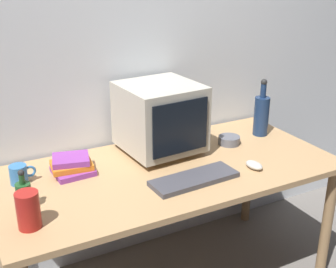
% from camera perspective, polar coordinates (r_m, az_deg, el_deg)
% --- Properties ---
extents(back_wall, '(4.00, 0.08, 2.50)m').
position_cam_1_polar(back_wall, '(2.44, -5.19, 11.29)').
color(back_wall, silver).
rests_on(back_wall, ground).
extents(desk, '(1.69, 0.81, 0.72)m').
position_cam_1_polar(desk, '(2.24, 0.00, -6.13)').
color(desk, tan).
rests_on(desk, ground).
extents(crt_monitor, '(0.41, 0.41, 0.37)m').
position_cam_1_polar(crt_monitor, '(2.31, -1.04, 2.11)').
color(crt_monitor, '#B2AD9E').
rests_on(crt_monitor, desk).
extents(keyboard, '(0.43, 0.17, 0.02)m').
position_cam_1_polar(keyboard, '(2.08, 3.37, -5.76)').
color(keyboard, '#3F3F47').
rests_on(keyboard, desk).
extents(computer_mouse, '(0.07, 0.11, 0.04)m').
position_cam_1_polar(computer_mouse, '(2.23, 10.97, -3.93)').
color(computer_mouse, beige).
rests_on(computer_mouse, desk).
extents(bottle_tall, '(0.09, 0.09, 0.33)m').
position_cam_1_polar(bottle_tall, '(2.63, 11.88, 2.50)').
color(bottle_tall, navy).
rests_on(bottle_tall, desk).
extents(bottle_short, '(0.06, 0.06, 0.18)m').
position_cam_1_polar(bottle_short, '(1.92, -17.97, -7.43)').
color(bottle_short, '#1E4C23').
rests_on(bottle_short, desk).
extents(book_stack, '(0.21, 0.20, 0.08)m').
position_cam_1_polar(book_stack, '(2.19, -12.21, -3.97)').
color(book_stack, '#843893').
rests_on(book_stack, desk).
extents(mug, '(0.12, 0.08, 0.09)m').
position_cam_1_polar(mug, '(2.15, -18.52, -4.92)').
color(mug, '#3370B2').
rests_on(mug, desk).
extents(cd_spindle, '(0.12, 0.12, 0.04)m').
position_cam_1_polar(cd_spindle, '(2.49, 7.83, -0.79)').
color(cd_spindle, '#595B66').
rests_on(cd_spindle, desk).
extents(metal_canister, '(0.09, 0.09, 0.15)m').
position_cam_1_polar(metal_canister, '(1.79, -17.46, -9.29)').
color(metal_canister, '#A51E19').
rests_on(metal_canister, desk).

